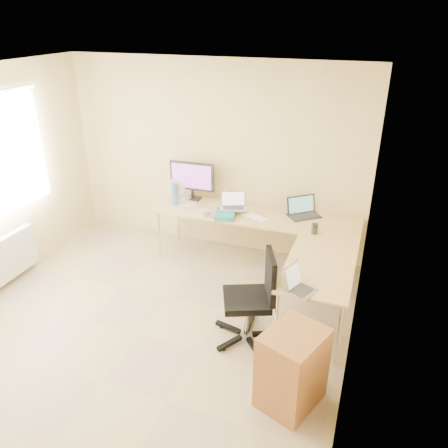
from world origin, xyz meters
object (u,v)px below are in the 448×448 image
(laptop_center, at_px, (233,201))
(desk_fan, at_px, (178,191))
(mug, at_px, (204,213))
(keyboard, at_px, (254,217))
(cabinet, at_px, (292,369))
(water_bottle, at_px, (174,194))
(office_chair, at_px, (247,298))
(desk_return, at_px, (317,294))
(desk_main, at_px, (255,239))
(laptop_black, at_px, (305,207))
(laptop_return, at_px, (302,282))
(monitor, at_px, (192,181))

(laptop_center, relative_size, desk_fan, 1.04)
(laptop_center, bearing_deg, mug, -161.41)
(keyboard, xyz_separation_m, cabinet, (0.95, -2.08, -0.38))
(water_bottle, height_order, office_chair, water_bottle)
(laptop_center, height_order, mug, laptop_center)
(desk_return, xyz_separation_m, mug, (-1.58, 0.70, 0.41))
(mug, bearing_deg, desk_main, 26.25)
(desk_return, height_order, laptop_black, laptop_black)
(desk_main, height_order, laptop_center, laptop_center)
(laptop_center, distance_m, laptop_return, 1.90)
(laptop_black, relative_size, desk_fan, 1.25)
(desk_main, bearing_deg, cabinet, -66.35)
(mug, distance_m, desk_fan, 0.63)
(office_chair, bearing_deg, cabinet, -70.08)
(desk_return, bearing_deg, desk_main, 134.27)
(laptop_black, xyz_separation_m, office_chair, (-0.25, -1.66, -0.35))
(desk_main, relative_size, laptop_return, 8.81)
(desk_return, distance_m, water_bottle, 2.35)
(laptop_center, xyz_separation_m, office_chair, (0.64, -1.46, -0.39))
(mug, relative_size, desk_fan, 0.33)
(monitor, height_order, office_chair, monitor)
(laptop_black, distance_m, keyboard, 0.65)
(laptop_return, distance_m, cabinet, 0.79)
(desk_return, xyz_separation_m, desk_fan, (-2.10, 1.04, 0.52))
(desk_main, height_order, keyboard, keyboard)
(desk_return, relative_size, mug, 12.42)
(mug, height_order, cabinet, mug)
(cabinet, bearing_deg, laptop_center, 141.31)
(mug, bearing_deg, laptop_center, 38.69)
(desk_return, height_order, laptop_return, laptop_return)
(office_chair, bearing_deg, desk_return, 16.28)
(cabinet, bearing_deg, keyboard, 135.43)
(desk_fan, distance_m, office_chair, 2.17)
(desk_fan, bearing_deg, laptop_return, -42.26)
(mug, bearing_deg, laptop_black, 20.40)
(desk_fan, bearing_deg, monitor, 44.25)
(water_bottle, bearing_deg, desk_return, -23.58)
(monitor, relative_size, keyboard, 1.61)
(desk_main, height_order, mug, mug)
(laptop_center, xyz_separation_m, keyboard, (0.30, -0.05, -0.15))
(mug, distance_m, office_chair, 1.56)
(monitor, bearing_deg, laptop_center, -21.96)
(water_bottle, distance_m, desk_fan, 0.12)
(laptop_return, bearing_deg, mug, 71.89)
(monitor, height_order, desk_fan, monitor)
(laptop_return, bearing_deg, laptop_center, 60.26)
(keyboard, height_order, cabinet, keyboard)
(mug, bearing_deg, desk_return, -23.99)
(keyboard, relative_size, cabinet, 0.53)
(laptop_center, bearing_deg, desk_fan, 153.50)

